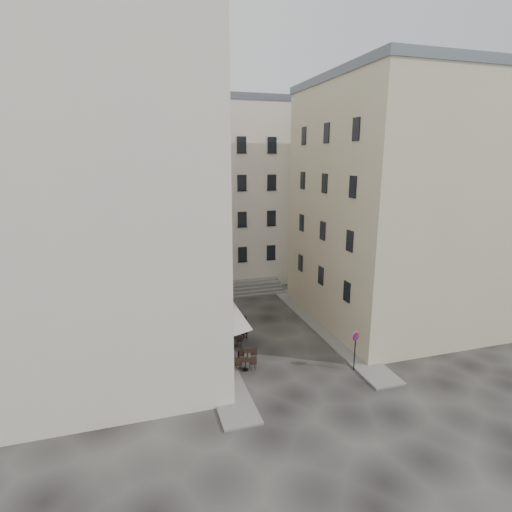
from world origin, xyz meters
name	(u,v)px	position (x,y,z in m)	size (l,w,h in m)	color
ground	(281,351)	(0.00, 0.00, 0.00)	(90.00, 90.00, 0.00)	black
sidewalk_left	(206,335)	(-4.50, 4.00, 0.06)	(2.00, 22.00, 0.12)	slate
sidewalk_right	(322,326)	(4.50, 3.00, 0.06)	(2.00, 18.00, 0.12)	slate
building_left	(107,199)	(-10.50, 3.00, 10.31)	(12.20, 16.20, 20.60)	beige
building_right	(394,204)	(10.50, 3.50, 9.31)	(12.20, 14.20, 18.60)	#BAAF8A
building_back	(212,192)	(-1.00, 19.00, 9.31)	(18.20, 10.20, 18.60)	beige
cafe_storefront	(215,328)	(-4.32, 1.00, 1.88)	(1.74, 7.30, 3.50)	#46110A
stone_steps	(236,289)	(0.00, 12.57, 0.40)	(9.00, 3.15, 0.80)	slate
bollard_near	(239,358)	(-3.25, -1.00, 0.53)	(0.12, 0.12, 0.98)	black
bollard_mid	(227,335)	(-3.25, 2.50, 0.53)	(0.12, 0.12, 0.98)	black
bollard_far	(217,317)	(-3.25, 6.00, 0.53)	(0.12, 0.12, 0.98)	black
no_parking_sign	(355,343)	(3.45, -3.59, 1.80)	(0.56, 0.20, 2.54)	black
bistro_table_a	(245,363)	(-3.00, -1.68, 0.47)	(1.30, 0.61, 0.92)	black
bistro_table_b	(247,354)	(-2.55, -0.50, 0.43)	(1.21, 0.57, 0.85)	black
bistro_table_c	(233,341)	(-2.96, 1.63, 0.42)	(1.16, 0.54, 0.82)	black
bistro_table_d	(227,335)	(-3.17, 2.72, 0.43)	(1.20, 0.56, 0.85)	black
bistro_table_e	(218,325)	(-3.46, 4.43, 0.50)	(1.39, 0.65, 0.98)	black
pedestrian	(244,327)	(-1.87, 2.68, 0.88)	(0.64, 0.42, 1.77)	black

